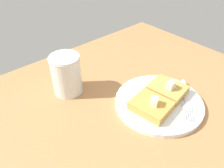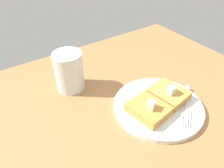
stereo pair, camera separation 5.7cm
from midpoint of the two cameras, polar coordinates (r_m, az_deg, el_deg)
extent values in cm
cube|color=#AE7747|center=(51.87, 7.95, -14.29)|extent=(93.76, 93.76, 2.66)
cylinder|color=silver|center=(57.78, 9.37, -4.88)|extent=(22.70, 22.70, 1.24)
torus|color=navy|center=(57.63, 9.39, -4.72)|extent=(22.70, 22.70, 0.80)
cube|color=gold|center=(53.94, 7.24, -5.81)|extent=(9.00, 10.17, 2.27)
cube|color=tan|center=(59.46, 11.63, -1.54)|extent=(9.00, 10.17, 2.27)
cube|color=#F8E8C3|center=(51.96, 7.89, -4.70)|extent=(2.59, 2.50, 2.00)
cube|color=beige|center=(57.54, 12.41, -0.47)|extent=(2.05, 1.85, 2.00)
cube|color=silver|center=(61.69, 16.00, -1.85)|extent=(8.33, 7.00, 0.36)
cube|color=silver|center=(56.87, 16.35, -5.91)|extent=(3.56, 3.47, 0.36)
cube|color=silver|center=(54.87, 17.39, -8.12)|extent=(2.69, 2.26, 0.36)
cube|color=silver|center=(54.77, 16.82, -8.07)|extent=(2.69, 2.26, 0.36)
cube|color=silver|center=(54.68, 16.25, -8.03)|extent=(2.69, 2.26, 0.36)
cube|color=silver|center=(54.59, 15.68, -7.98)|extent=(2.69, 2.26, 0.36)
cylinder|color=#361508|center=(61.22, -14.22, 1.01)|extent=(7.32, 7.32, 7.62)
cylinder|color=silver|center=(60.24, -14.46, 2.32)|extent=(7.96, 7.96, 11.06)
torus|color=silver|center=(57.55, -15.24, 6.44)|extent=(8.14, 8.14, 0.50)
camera|label=1|loc=(0.03, -92.86, -2.21)|focal=35.00mm
camera|label=2|loc=(0.03, 87.14, 2.21)|focal=35.00mm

